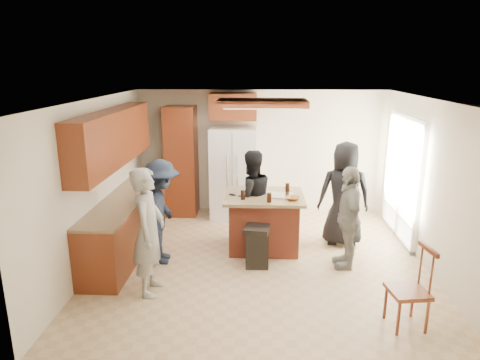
{
  "coord_description": "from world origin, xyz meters",
  "views": [
    {
      "loc": [
        -0.02,
        -6.11,
        2.99
      ],
      "look_at": [
        -0.35,
        0.64,
        1.15
      ],
      "focal_mm": 32.0,
      "sensor_mm": 36.0,
      "label": 1
    }
  ],
  "objects_px": {
    "person_behind_right": "(344,194)",
    "spindle_chair": "(410,291)",
    "person_counter": "(161,212)",
    "refrigerator": "(233,173)",
    "person_behind_left": "(251,199)",
    "trash_bin": "(257,246)",
    "kitchen_island": "(264,221)",
    "person_side_right": "(348,217)",
    "person_front_left": "(149,232)"
  },
  "relations": [
    {
      "from": "person_counter",
      "to": "refrigerator",
      "type": "bearing_deg",
      "value": -26.92
    },
    {
      "from": "person_counter",
      "to": "trash_bin",
      "type": "xyz_separation_m",
      "value": [
        1.46,
        -0.09,
        -0.49
      ]
    },
    {
      "from": "person_behind_right",
      "to": "kitchen_island",
      "type": "xyz_separation_m",
      "value": [
        -1.34,
        -0.27,
        -0.41
      ]
    },
    {
      "from": "person_behind_right",
      "to": "person_counter",
      "type": "distance_m",
      "value": 3.03
    },
    {
      "from": "person_side_right",
      "to": "spindle_chair",
      "type": "height_order",
      "value": "person_side_right"
    },
    {
      "from": "person_front_left",
      "to": "person_behind_right",
      "type": "height_order",
      "value": "person_behind_right"
    },
    {
      "from": "person_behind_right",
      "to": "trash_bin",
      "type": "distance_m",
      "value": 1.81
    },
    {
      "from": "person_counter",
      "to": "kitchen_island",
      "type": "height_order",
      "value": "person_counter"
    },
    {
      "from": "person_counter",
      "to": "kitchen_island",
      "type": "bearing_deg",
      "value": -72.97
    },
    {
      "from": "person_side_right",
      "to": "person_counter",
      "type": "relative_size",
      "value": 0.97
    },
    {
      "from": "kitchen_island",
      "to": "person_behind_left",
      "type": "bearing_deg",
      "value": 151.29
    },
    {
      "from": "person_behind_right",
      "to": "spindle_chair",
      "type": "bearing_deg",
      "value": 102.03
    },
    {
      "from": "person_front_left",
      "to": "person_behind_left",
      "type": "distance_m",
      "value": 2.07
    },
    {
      "from": "person_front_left",
      "to": "person_counter",
      "type": "distance_m",
      "value": 0.94
    },
    {
      "from": "person_front_left",
      "to": "refrigerator",
      "type": "xyz_separation_m",
      "value": [
        0.92,
        3.08,
        0.04
      ]
    },
    {
      "from": "person_front_left",
      "to": "trash_bin",
      "type": "distance_m",
      "value": 1.73
    },
    {
      "from": "person_counter",
      "to": "person_behind_left",
      "type": "bearing_deg",
      "value": -65.75
    },
    {
      "from": "person_counter",
      "to": "spindle_chair",
      "type": "bearing_deg",
      "value": -118.57
    },
    {
      "from": "person_counter",
      "to": "refrigerator",
      "type": "xyz_separation_m",
      "value": [
        0.97,
        2.14,
        0.09
      ]
    },
    {
      "from": "person_side_right",
      "to": "trash_bin",
      "type": "relative_size",
      "value": 2.48
    },
    {
      "from": "person_behind_left",
      "to": "trash_bin",
      "type": "relative_size",
      "value": 2.61
    },
    {
      "from": "person_side_right",
      "to": "refrigerator",
      "type": "bearing_deg",
      "value": -139.83
    },
    {
      "from": "person_front_left",
      "to": "person_counter",
      "type": "height_order",
      "value": "person_front_left"
    },
    {
      "from": "trash_bin",
      "to": "spindle_chair",
      "type": "bearing_deg",
      "value": -39.9
    },
    {
      "from": "person_front_left",
      "to": "spindle_chair",
      "type": "relative_size",
      "value": 1.74
    },
    {
      "from": "person_front_left",
      "to": "trash_bin",
      "type": "bearing_deg",
      "value": -59.24
    },
    {
      "from": "kitchen_island",
      "to": "trash_bin",
      "type": "bearing_deg",
      "value": -99.45
    },
    {
      "from": "person_behind_left",
      "to": "person_behind_right",
      "type": "relative_size",
      "value": 0.93
    },
    {
      "from": "person_behind_left",
      "to": "kitchen_island",
      "type": "bearing_deg",
      "value": 127.45
    },
    {
      "from": "person_counter",
      "to": "spindle_chair",
      "type": "xyz_separation_m",
      "value": [
        3.24,
        -1.58,
        -0.36
      ]
    },
    {
      "from": "person_counter",
      "to": "refrigerator",
      "type": "height_order",
      "value": "refrigerator"
    },
    {
      "from": "person_behind_left",
      "to": "refrigerator",
      "type": "height_order",
      "value": "refrigerator"
    },
    {
      "from": "kitchen_island",
      "to": "spindle_chair",
      "type": "relative_size",
      "value": 1.29
    },
    {
      "from": "person_front_left",
      "to": "person_side_right",
      "type": "xyz_separation_m",
      "value": [
        2.77,
        0.9,
        -0.08
      ]
    },
    {
      "from": "person_behind_left",
      "to": "spindle_chair",
      "type": "xyz_separation_m",
      "value": [
        1.89,
        -2.26,
        -0.37
      ]
    },
    {
      "from": "person_behind_right",
      "to": "trash_bin",
      "type": "xyz_separation_m",
      "value": [
        -1.45,
        -0.92,
        -0.57
      ]
    },
    {
      "from": "person_behind_right",
      "to": "kitchen_island",
      "type": "distance_m",
      "value": 1.43
    },
    {
      "from": "person_behind_right",
      "to": "person_side_right",
      "type": "distance_m",
      "value": 0.88
    },
    {
      "from": "spindle_chair",
      "to": "person_counter",
      "type": "bearing_deg",
      "value": 154.03
    },
    {
      "from": "refrigerator",
      "to": "spindle_chair",
      "type": "distance_m",
      "value": 4.38
    },
    {
      "from": "person_behind_left",
      "to": "spindle_chair",
      "type": "bearing_deg",
      "value": 106.1
    },
    {
      "from": "person_behind_left",
      "to": "trash_bin",
      "type": "distance_m",
      "value": 0.93
    },
    {
      "from": "person_behind_right",
      "to": "person_side_right",
      "type": "xyz_separation_m",
      "value": [
        -0.1,
        -0.87,
        -0.1
      ]
    },
    {
      "from": "person_behind_left",
      "to": "person_side_right",
      "type": "xyz_separation_m",
      "value": [
        1.47,
        -0.72,
        -0.04
      ]
    },
    {
      "from": "person_behind_left",
      "to": "refrigerator",
      "type": "relative_size",
      "value": 0.91
    },
    {
      "from": "person_behind_left",
      "to": "person_counter",
      "type": "xyz_separation_m",
      "value": [
        -1.35,
        -0.68,
        -0.01
      ]
    },
    {
      "from": "person_behind_left",
      "to": "refrigerator",
      "type": "distance_m",
      "value": 1.51
    },
    {
      "from": "person_side_right",
      "to": "refrigerator",
      "type": "height_order",
      "value": "refrigerator"
    },
    {
      "from": "person_behind_right",
      "to": "person_behind_left",
      "type": "bearing_deg",
      "value": 9.78
    },
    {
      "from": "person_front_left",
      "to": "refrigerator",
      "type": "height_order",
      "value": "refrigerator"
    }
  ]
}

